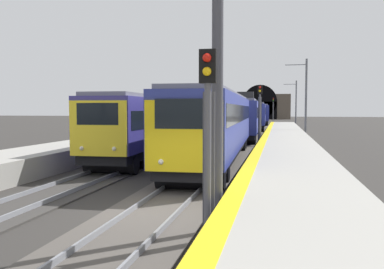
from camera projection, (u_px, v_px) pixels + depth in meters
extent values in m
plane|color=#302D2B|center=(155.00, 215.00, 12.09)|extent=(320.00, 320.00, 0.00)
cube|color=#9E9B93|center=(297.00, 204.00, 11.21)|extent=(112.00, 3.61, 1.03)
cube|color=yellow|center=(240.00, 184.00, 11.50)|extent=(112.00, 0.50, 0.01)
cube|color=#4C4742|center=(155.00, 214.00, 12.09)|extent=(160.00, 3.15, 0.06)
cube|color=gray|center=(132.00, 209.00, 12.23)|extent=(160.00, 0.07, 0.15)
cube|color=gray|center=(178.00, 212.00, 11.93)|extent=(160.00, 0.07, 0.15)
cube|color=#383533|center=(18.00, 206.00, 13.03)|extent=(160.00, 2.69, 0.06)
cube|color=gray|center=(38.00, 204.00, 12.88)|extent=(160.00, 0.07, 0.15)
cube|color=navy|center=(217.00, 122.00, 23.90)|extent=(19.57, 3.47, 2.93)
cube|color=black|center=(217.00, 113.00, 23.87)|extent=(18.79, 3.48, 0.89)
cube|color=slate|center=(217.00, 95.00, 23.80)|extent=(18.97, 3.02, 0.20)
cube|color=black|center=(217.00, 150.00, 24.00)|extent=(19.17, 3.12, 0.48)
cylinder|color=black|center=(191.00, 179.00, 15.78)|extent=(0.94, 2.69, 0.86)
cylinder|color=black|center=(198.00, 172.00, 17.54)|extent=(0.94, 2.69, 0.86)
cylinder|color=black|center=(227.00, 145.00, 30.49)|extent=(0.94, 2.69, 0.86)
cylinder|color=black|center=(230.00, 143.00, 32.26)|extent=(0.94, 2.69, 0.86)
cube|color=yellow|center=(183.00, 136.00, 14.30)|extent=(0.20, 2.79, 2.53)
cube|color=black|center=(183.00, 114.00, 14.20)|extent=(0.10, 2.03, 1.05)
sphere|color=#F2EACC|center=(206.00, 163.00, 14.16)|extent=(0.20, 0.20, 0.20)
sphere|color=#F2EACC|center=(161.00, 162.00, 14.44)|extent=(0.20, 0.20, 0.20)
cube|color=navy|center=(245.00, 116.00, 43.65)|extent=(19.57, 3.47, 2.93)
cube|color=black|center=(245.00, 112.00, 43.62)|extent=(18.79, 3.48, 0.92)
cube|color=slate|center=(245.00, 101.00, 43.55)|extent=(18.97, 3.02, 0.20)
cube|color=black|center=(245.00, 131.00, 43.75)|extent=(19.17, 3.12, 0.48)
cylinder|color=black|center=(240.00, 140.00, 35.65)|extent=(0.94, 2.69, 0.86)
cylinder|color=black|center=(241.00, 138.00, 37.41)|extent=(0.94, 2.69, 0.86)
cylinder|color=black|center=(248.00, 131.00, 50.12)|extent=(0.94, 2.69, 0.86)
cylinder|color=black|center=(248.00, 130.00, 51.89)|extent=(0.94, 2.69, 0.86)
cube|color=navy|center=(256.00, 114.00, 63.40)|extent=(19.57, 3.47, 2.93)
cube|color=black|center=(256.00, 111.00, 63.37)|extent=(18.79, 3.48, 1.02)
cube|color=slate|center=(256.00, 104.00, 63.30)|extent=(18.97, 3.02, 0.20)
cube|color=black|center=(256.00, 124.00, 63.50)|extent=(19.17, 3.12, 0.48)
cylinder|color=black|center=(254.00, 129.00, 55.15)|extent=(0.94, 2.69, 0.86)
cylinder|color=black|center=(254.00, 128.00, 56.91)|extent=(0.94, 2.69, 0.86)
cylinder|color=black|center=(257.00, 125.00, 70.12)|extent=(0.94, 2.69, 0.86)
cylinder|color=black|center=(257.00, 124.00, 71.89)|extent=(0.94, 2.69, 0.86)
cube|color=navy|center=(261.00, 113.00, 83.15)|extent=(19.57, 3.47, 2.93)
cube|color=black|center=(261.00, 111.00, 83.12)|extent=(18.79, 3.48, 0.93)
cube|color=slate|center=(262.00, 105.00, 83.05)|extent=(18.97, 3.02, 0.20)
cube|color=black|center=(261.00, 121.00, 83.25)|extent=(19.17, 3.12, 0.48)
cylinder|color=black|center=(261.00, 124.00, 74.98)|extent=(0.94, 2.69, 0.86)
cylinder|color=black|center=(261.00, 123.00, 76.75)|extent=(0.94, 2.69, 0.86)
cylinder|color=black|center=(262.00, 121.00, 89.79)|extent=(0.94, 2.69, 0.86)
cylinder|color=black|center=(262.00, 121.00, 91.55)|extent=(0.94, 2.69, 0.86)
cube|color=black|center=(245.00, 96.00, 43.52)|extent=(1.35, 1.78, 0.90)
cube|color=navy|center=(156.00, 120.00, 27.51)|extent=(19.18, 3.30, 2.69)
cube|color=black|center=(156.00, 117.00, 27.49)|extent=(18.41, 3.30, 0.89)
cube|color=slate|center=(156.00, 99.00, 27.42)|extent=(18.59, 2.86, 0.20)
cube|color=black|center=(156.00, 143.00, 27.60)|extent=(18.79, 2.95, 0.54)
cylinder|color=black|center=(111.00, 164.00, 19.69)|extent=(1.05, 2.58, 0.98)
cylinder|color=black|center=(124.00, 159.00, 21.45)|extent=(1.05, 2.58, 0.98)
cylinder|color=black|center=(177.00, 141.00, 33.79)|extent=(1.05, 2.58, 0.98)
cylinder|color=black|center=(181.00, 139.00, 35.56)|extent=(1.05, 2.58, 0.98)
cube|color=yellow|center=(98.00, 128.00, 18.10)|extent=(0.19, 2.67, 2.48)
cube|color=black|center=(97.00, 114.00, 18.01)|extent=(0.09, 1.95, 0.97)
sphere|color=#F2EACC|center=(114.00, 149.00, 17.95)|extent=(0.20, 0.20, 0.20)
sphere|color=#F2EACC|center=(82.00, 148.00, 18.23)|extent=(0.20, 0.20, 0.20)
cube|color=navy|center=(207.00, 116.00, 46.70)|extent=(19.18, 3.30, 2.69)
cube|color=black|center=(207.00, 112.00, 46.67)|extent=(18.41, 3.30, 0.77)
cube|color=slate|center=(207.00, 103.00, 46.61)|extent=(18.59, 2.86, 0.20)
cube|color=black|center=(207.00, 129.00, 46.80)|extent=(18.79, 2.95, 0.54)
cylinder|color=black|center=(194.00, 137.00, 38.60)|extent=(1.05, 2.58, 0.98)
cylinder|color=black|center=(197.00, 136.00, 40.36)|extent=(1.05, 2.58, 0.98)
cylinder|color=black|center=(214.00, 129.00, 53.28)|extent=(1.05, 2.58, 0.98)
cylinder|color=black|center=(216.00, 129.00, 55.04)|extent=(1.05, 2.58, 0.98)
cube|color=navy|center=(228.00, 114.00, 65.90)|extent=(19.18, 3.30, 2.69)
cube|color=black|center=(228.00, 112.00, 65.88)|extent=(18.41, 3.30, 0.95)
cube|color=slate|center=(228.00, 105.00, 65.81)|extent=(18.59, 2.86, 0.20)
cube|color=black|center=(228.00, 123.00, 65.99)|extent=(18.79, 2.95, 0.54)
cylinder|color=black|center=(222.00, 128.00, 57.61)|extent=(1.05, 2.58, 0.98)
cylinder|color=black|center=(223.00, 127.00, 59.37)|extent=(1.05, 2.58, 0.98)
cylinder|color=black|center=(232.00, 124.00, 72.66)|extent=(1.05, 2.58, 0.98)
cylinder|color=black|center=(232.00, 123.00, 74.42)|extent=(1.05, 2.58, 0.98)
cylinder|color=#4C4C54|center=(208.00, 165.00, 9.27)|extent=(0.16, 0.16, 3.71)
cube|color=black|center=(208.00, 66.00, 9.13)|extent=(0.20, 0.38, 0.75)
cube|color=#4C4C54|center=(209.00, 164.00, 9.41)|extent=(0.04, 0.28, 3.34)
sphere|color=red|center=(207.00, 58.00, 9.00)|extent=(0.20, 0.20, 0.20)
sphere|color=yellow|center=(207.00, 71.00, 9.01)|extent=(0.20, 0.20, 0.20)
cylinder|color=#4C4C54|center=(260.00, 121.00, 33.56)|extent=(0.16, 0.16, 4.34)
cube|color=black|center=(260.00, 90.00, 33.40)|extent=(0.20, 0.38, 0.75)
cube|color=#4C4C54|center=(260.00, 121.00, 33.70)|extent=(0.04, 0.28, 3.91)
sphere|color=red|center=(260.00, 87.00, 33.27)|extent=(0.20, 0.20, 0.20)
sphere|color=yellow|center=(260.00, 91.00, 33.28)|extent=(0.20, 0.20, 0.20)
cylinder|color=#4C4C54|center=(273.00, 111.00, 105.60)|extent=(0.16, 0.16, 4.98)
cube|color=black|center=(273.00, 100.00, 105.42)|extent=(0.20, 0.38, 1.05)
cube|color=#4C4C54|center=(273.00, 111.00, 105.74)|extent=(0.04, 0.28, 4.48)
sphere|color=red|center=(273.00, 98.00, 105.27)|extent=(0.20, 0.20, 0.20)
sphere|color=yellow|center=(273.00, 100.00, 105.29)|extent=(0.20, 0.20, 0.20)
sphere|color=green|center=(273.00, 101.00, 105.31)|extent=(0.20, 0.20, 0.20)
cylinder|color=#3F3F47|center=(217.00, 88.00, 10.09)|extent=(0.28, 0.28, 7.31)
cube|color=#51473D|center=(260.00, 107.00, 126.00)|extent=(2.96, 18.29, 7.66)
cube|color=black|center=(260.00, 110.00, 124.58)|extent=(0.12, 10.24, 5.36)
cylinder|color=black|center=(260.00, 102.00, 124.41)|extent=(0.12, 10.24, 10.24)
cylinder|color=#595B60|center=(296.00, 104.00, 68.50)|extent=(0.22, 0.22, 7.87)
cylinder|color=#595B60|center=(290.00, 84.00, 68.51)|extent=(0.08, 2.07, 0.08)
cylinder|color=#595B60|center=(306.00, 99.00, 42.80)|extent=(0.22, 0.22, 8.35)
cylinder|color=#595B60|center=(296.00, 65.00, 42.80)|extent=(0.08, 2.18, 0.08)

